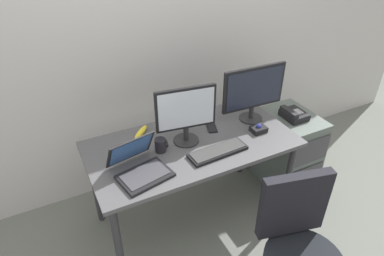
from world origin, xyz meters
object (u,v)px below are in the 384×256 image
laptop (140,166)px  trackball_mouse (259,129)px  file_cabinet (286,149)px  keyboard (218,151)px  banana (141,132)px  cell_phone (212,127)px  desk_phone (293,114)px  monitor_side (186,112)px  monitor_main (254,91)px  coffee_mug (161,145)px

laptop → trackball_mouse: laptop is taller
file_cabinet → trackball_mouse: bearing=-162.3°
keyboard → trackball_mouse: size_ratio=3.79×
keyboard → banana: banana is taller
trackball_mouse → cell_phone: bearing=145.1°
desk_phone → keyboard: bearing=-165.4°
laptop → banana: laptop is taller
file_cabinet → keyboard: keyboard is taller
monitor_side → banana: monitor_side is taller
monitor_side → cell_phone: 0.34m
file_cabinet → laptop: (-1.39, -0.19, 0.47)m
keyboard → trackball_mouse: (0.40, 0.09, 0.01)m
monitor_main → laptop: monitor_main is taller
file_cabinet → desk_phone: 0.37m
file_cabinet → banana: banana is taller
monitor_main → banana: 0.88m
desk_phone → laptop: 1.40m
laptop → banana: (0.14, 0.39, -0.03)m
desk_phone → coffee_mug: (-1.18, -0.03, 0.10)m
trackball_mouse → monitor_main: bearing=73.2°
coffee_mug → banana: 0.25m
monitor_main → trackball_mouse: 0.28m
desk_phone → monitor_main: (-0.41, 0.04, 0.29)m
monitor_main → trackball_mouse: monitor_main is taller
keyboard → trackball_mouse: 0.41m
laptop → desk_phone: bearing=7.2°
coffee_mug → cell_phone: bearing=11.8°
monitor_main → banana: (-0.84, 0.18, -0.23)m
keyboard → laptop: (-0.53, 0.05, 0.04)m
file_cabinet → trackball_mouse: trackball_mouse is taller
laptop → monitor_main: bearing=12.3°
monitor_main → laptop: (-0.98, -0.21, -0.19)m
cell_phone → banana: 0.52m
desk_phone → monitor_main: 0.50m
monitor_side → laptop: (-0.40, -0.17, -0.18)m
coffee_mug → trackball_mouse: bearing=-8.1°
file_cabinet → trackball_mouse: (-0.47, -0.15, 0.44)m
coffee_mug → cell_phone: (0.44, 0.09, -0.04)m
cell_phone → banana: bearing=-178.5°
desk_phone → monitor_side: bearing=-179.9°
monitor_main → coffee_mug: (-0.78, -0.07, -0.20)m
laptop → banana: size_ratio=1.99×
monitor_main → trackball_mouse: bearing=-106.8°
desk_phone → banana: size_ratio=1.05×
laptop → cell_phone: laptop is taller
desk_phone → keyboard: 0.88m
file_cabinet → cell_phone: cell_phone is taller
keyboard → monitor_main: bearing=30.1°
coffee_mug → monitor_side: bearing=7.2°
file_cabinet → monitor_side: bearing=-178.9°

